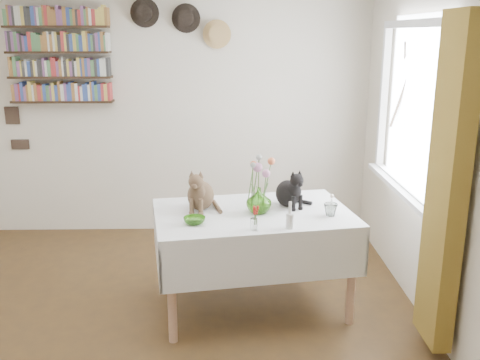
{
  "coord_description": "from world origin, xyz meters",
  "views": [
    {
      "loc": [
        0.55,
        -3.25,
        2.06
      ],
      "look_at": [
        0.64,
        0.42,
        1.05
      ],
      "focal_mm": 40.0,
      "sensor_mm": 36.0,
      "label": 1
    }
  ],
  "objects_px": {
    "black_cat": "(288,186)",
    "bookshelf_unit": "(59,56)",
    "tabby_cat": "(201,188)",
    "flower_vase": "(259,200)",
    "dining_table": "(253,236)"
  },
  "relations": [
    {
      "from": "black_cat",
      "to": "bookshelf_unit",
      "type": "xyz_separation_m",
      "value": [
        -2.11,
        1.5,
        0.91
      ]
    },
    {
      "from": "tabby_cat",
      "to": "flower_vase",
      "type": "xyz_separation_m",
      "value": [
        0.43,
        -0.11,
        -0.07
      ]
    },
    {
      "from": "flower_vase",
      "to": "tabby_cat",
      "type": "bearing_deg",
      "value": 166.08
    },
    {
      "from": "black_cat",
      "to": "bookshelf_unit",
      "type": "relative_size",
      "value": 0.31
    },
    {
      "from": "black_cat",
      "to": "dining_table",
      "type": "bearing_deg",
      "value": 178.61
    },
    {
      "from": "tabby_cat",
      "to": "bookshelf_unit",
      "type": "bearing_deg",
      "value": 145.15
    },
    {
      "from": "tabby_cat",
      "to": "flower_vase",
      "type": "bearing_deg",
      "value": -1.56
    },
    {
      "from": "tabby_cat",
      "to": "bookshelf_unit",
      "type": "relative_size",
      "value": 0.33
    },
    {
      "from": "bookshelf_unit",
      "to": "black_cat",
      "type": "bearing_deg",
      "value": -35.4
    },
    {
      "from": "black_cat",
      "to": "flower_vase",
      "type": "relative_size",
      "value": 1.58
    },
    {
      "from": "flower_vase",
      "to": "bookshelf_unit",
      "type": "height_order",
      "value": "bookshelf_unit"
    },
    {
      "from": "dining_table",
      "to": "tabby_cat",
      "type": "bearing_deg",
      "value": 168.38
    },
    {
      "from": "dining_table",
      "to": "black_cat",
      "type": "height_order",
      "value": "black_cat"
    },
    {
      "from": "tabby_cat",
      "to": "bookshelf_unit",
      "type": "distance_m",
      "value": 2.31
    },
    {
      "from": "dining_table",
      "to": "bookshelf_unit",
      "type": "bearing_deg",
      "value": 138.22
    }
  ]
}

